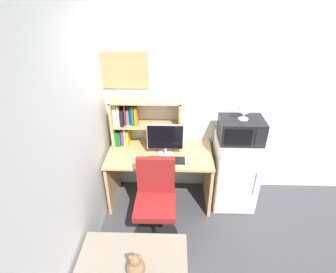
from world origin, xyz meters
TOP-DOWN VIEW (x-y plane):
  - wall_back at (0.40, 0.02)m, footprint 6.40×0.04m
  - wall_left at (-1.62, -1.60)m, footprint 0.04×4.40m
  - desk at (-0.92, -0.33)m, footprint 1.26×0.67m
  - hutch_bookshelf at (-1.22, -0.12)m, footprint 0.85×0.25m
  - monitor at (-0.85, -0.36)m, footprint 0.43×0.17m
  - keyboard at (-0.84, -0.50)m, footprint 0.43×0.13m
  - computer_mouse at (-0.57, -0.52)m, footprint 0.05×0.09m
  - mini_fridge at (0.01, -0.32)m, footprint 0.51×0.54m
  - microwave at (0.01, -0.32)m, footprint 0.49×0.36m
  - desk_fan at (0.02, -0.32)m, footprint 0.14×0.11m
  - desk_chair at (-0.94, -0.89)m, footprint 0.49×0.49m
  - teddy_bear at (-1.04, -1.69)m, footprint 0.15×0.15m
  - wall_corkboard at (-1.39, -0.01)m, footprint 0.67×0.02m

SIDE VIEW (x-z plane):
  - desk_chair at x=-0.94m, z-range -0.05..0.90m
  - mini_fridge at x=0.01m, z-range 0.00..0.93m
  - desk at x=-0.92m, z-range 0.15..0.89m
  - teddy_bear at x=-1.04m, z-range 0.44..0.67m
  - keyboard at x=-0.84m, z-range 0.74..0.76m
  - computer_mouse at x=-0.57m, z-range 0.74..0.77m
  - monitor at x=-0.85m, z-range 0.76..1.16m
  - microwave at x=0.01m, z-range 0.93..1.20m
  - hutch_bookshelf at x=-1.22m, z-range 0.77..1.36m
  - wall_back at x=0.40m, z-range 0.00..2.60m
  - wall_left at x=-1.62m, z-range 0.00..2.60m
  - desk_fan at x=0.02m, z-range 1.21..1.43m
  - wall_corkboard at x=-1.39m, z-range 1.44..1.87m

